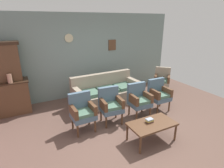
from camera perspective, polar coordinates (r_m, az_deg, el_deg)
The scene contains 13 objects.
ground_plane at distance 4.49m, azimuth 5.29°, elevation -14.14°, with size 7.68×7.68×0.00m, color brown.
wall_back_with_decor at distance 6.22m, azimuth -7.60°, elevation 8.80°, with size 6.40×0.09×2.70m.
side_cabinet at distance 5.75m, azimuth -29.82°, elevation -3.78°, with size 1.16×0.55×0.93m.
cabinet_upper_hutch at distance 5.56m, azimuth -31.48°, elevation 5.92°, with size 0.99×0.38×1.03m.
vase_on_cabinet at distance 5.39m, azimuth -29.33°, elevation 1.51°, with size 0.11×0.11×0.24m, color tan.
floral_couch at distance 5.68m, azimuth -1.86°, elevation -2.88°, with size 2.09×0.89×0.90m.
armchair_near_cabinet at distance 4.31m, azimuth -9.29°, elevation -8.19°, with size 0.53×0.50×0.90m.
armchair_near_couch_end at distance 4.57m, azimuth -0.46°, elevation -6.22°, with size 0.56×0.53×0.90m.
armchair_by_doorway at distance 4.90m, azimuth 8.43°, elevation -4.60°, with size 0.54×0.51×0.90m.
armchair_row_middle at distance 5.37m, azimuth 14.40°, elevation -2.86°, with size 0.53×0.50×0.90m.
wingback_chair_by_fireplace at distance 6.68m, azimuth 15.37°, elevation 1.47°, with size 0.71×0.71×0.90m.
coffee_table at distance 4.05m, azimuth 12.35°, elevation -12.38°, with size 1.00×0.56×0.42m.
book_stack_on_table at distance 4.02m, azimuth 11.66°, elevation -11.12°, with size 0.16×0.11×0.08m.
Camera 1 is at (-2.08, -3.12, 2.47)m, focal length 29.27 mm.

